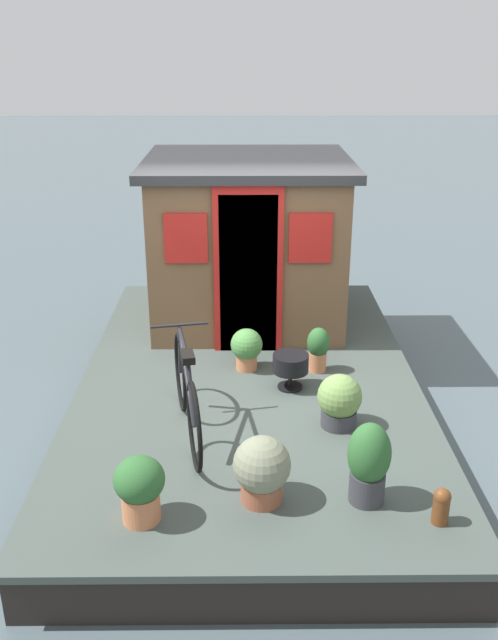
% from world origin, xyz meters
% --- Properties ---
extents(ground_plane, '(60.00, 60.00, 0.00)m').
position_xyz_m(ground_plane, '(0.00, 0.00, 0.00)').
color(ground_plane, '#4C5B60').
extents(houseboat_deck, '(5.48, 3.32, 0.46)m').
position_xyz_m(houseboat_deck, '(0.00, 0.00, 0.23)').
color(houseboat_deck, '#424C47').
rests_on(houseboat_deck, ground_plane).
extents(houseboat_cabin, '(2.14, 2.31, 1.90)m').
position_xyz_m(houseboat_cabin, '(1.63, 0.00, 1.42)').
color(houseboat_cabin, brown).
rests_on(houseboat_cabin, houseboat_deck).
extents(bicycle, '(1.64, 0.50, 0.86)m').
position_xyz_m(bicycle, '(-1.06, 0.53, 0.85)').
color(bicycle, black).
rests_on(bicycle, houseboat_deck).
extents(potted_plant_thyme, '(0.23, 0.23, 0.47)m').
position_xyz_m(potted_plant_thyme, '(0.14, -0.70, 0.71)').
color(potted_plant_thyme, '#C6754C').
rests_on(potted_plant_thyme, houseboat_deck).
extents(potted_plant_succulent, '(0.42, 0.42, 0.51)m').
position_xyz_m(potted_plant_succulent, '(-1.97, -0.08, 0.73)').
color(potted_plant_succulent, '#935138').
rests_on(potted_plant_succulent, houseboat_deck).
extents(potted_plant_lavender, '(0.31, 0.31, 0.64)m').
position_xyz_m(potted_plant_lavender, '(-1.98, -0.84, 0.79)').
color(potted_plant_lavender, '#38383D').
rests_on(potted_plant_lavender, houseboat_deck).
extents(potted_plant_fern, '(0.39, 0.39, 0.48)m').
position_xyz_m(potted_plant_fern, '(-0.93, -0.77, 0.71)').
color(potted_plant_fern, '#38383D').
rests_on(potted_plant_fern, houseboat_deck).
extents(potted_plant_rosemary, '(0.32, 0.32, 0.44)m').
position_xyz_m(potted_plant_rosemary, '(0.19, 0.02, 0.70)').
color(potted_plant_rosemary, '#C6754C').
rests_on(potted_plant_rosemary, houseboat_deck).
extents(potted_plant_sage, '(0.36, 0.36, 0.49)m').
position_xyz_m(potted_plant_sage, '(-2.18, 0.77, 0.73)').
color(potted_plant_sage, '#C6754C').
rests_on(potted_plant_sage, houseboat_deck).
extents(charcoal_grill, '(0.35, 0.35, 0.35)m').
position_xyz_m(charcoal_grill, '(-0.23, -0.40, 0.71)').
color(charcoal_grill, black).
rests_on(charcoal_grill, houseboat_deck).
extents(mooring_bollard, '(0.12, 0.12, 0.28)m').
position_xyz_m(mooring_bollard, '(-2.23, -1.31, 0.61)').
color(mooring_bollard, brown).
rests_on(mooring_bollard, houseboat_deck).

